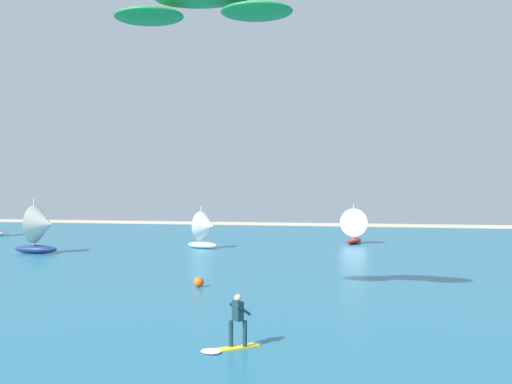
% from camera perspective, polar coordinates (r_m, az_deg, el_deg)
% --- Properties ---
extents(ocean, '(160.00, 90.00, 0.10)m').
position_cam_1_polar(ocean, '(49.40, 9.18, -5.95)').
color(ocean, '#236B89').
rests_on(ocean, ground).
extents(kitesurfer, '(1.70, 1.85, 1.67)m').
position_cam_1_polar(kitesurfer, '(18.86, -2.26, -12.98)').
color(kitesurfer, yellow).
rests_on(kitesurfer, ocean).
extents(kite, '(7.41, 3.20, 1.09)m').
position_cam_1_polar(kite, '(24.67, -5.18, 17.15)').
color(kite, '#198C3F').
extents(sailboat_near_shore, '(3.85, 3.27, 4.50)m').
position_cam_1_polar(sailboat_near_shore, '(52.25, -19.80, -3.31)').
color(sailboat_near_shore, navy).
rests_on(sailboat_near_shore, ocean).
extents(sailboat_leading, '(2.98, 3.45, 3.94)m').
position_cam_1_polar(sailboat_leading, '(60.71, 9.47, -3.17)').
color(sailboat_leading, maroon).
rests_on(sailboat_leading, ocean).
extents(sailboat_heeled_over, '(3.39, 2.99, 3.80)m').
position_cam_1_polar(sailboat_heeled_over, '(54.04, -4.77, -3.58)').
color(sailboat_heeled_over, white).
rests_on(sailboat_heeled_over, ocean).
extents(marker_buoy, '(0.54, 0.54, 0.54)m').
position_cam_1_polar(marker_buoy, '(31.43, -5.49, -8.54)').
color(marker_buoy, '#E55919').
rests_on(marker_buoy, ocean).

